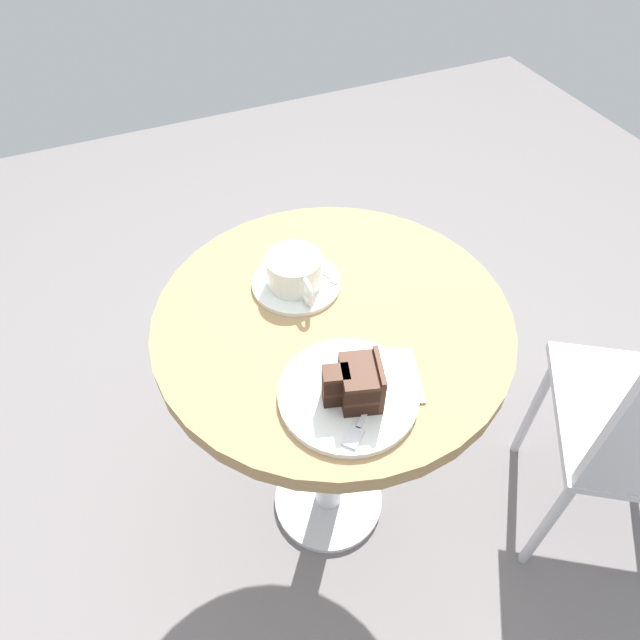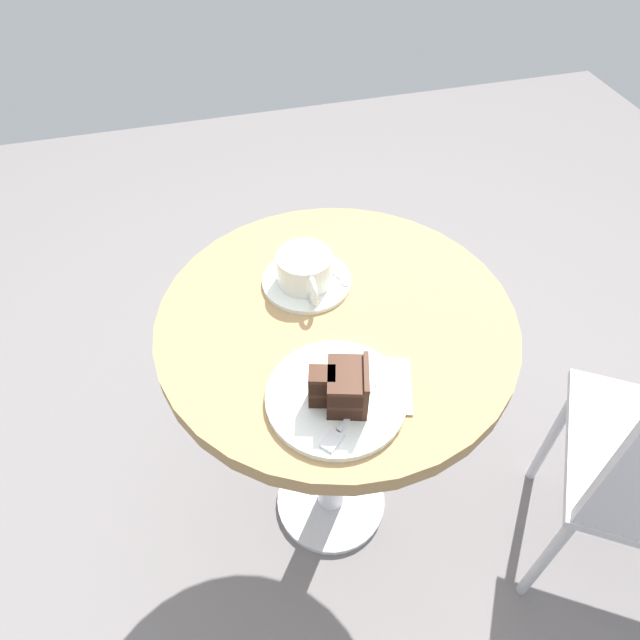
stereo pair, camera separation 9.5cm
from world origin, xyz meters
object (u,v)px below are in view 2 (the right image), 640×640
at_px(cake_slice, 344,387).
at_px(napkin, 371,384).
at_px(teaspoon, 334,274).
at_px(cake_plate, 336,397).
at_px(saucer, 307,281).
at_px(fork, 345,422).
at_px(coffee_cup, 305,268).

bearing_deg(cake_slice, napkin, 114.95).
height_order(teaspoon, napkin, teaspoon).
height_order(cake_slice, napkin, cake_slice).
height_order(cake_plate, cake_slice, cake_slice).
height_order(saucer, fork, fork).
bearing_deg(coffee_cup, napkin, 10.57).
height_order(teaspoon, cake_plate, teaspoon).
relative_size(coffee_cup, teaspoon, 1.36).
xyz_separation_m(saucer, cake_slice, (0.28, -0.01, 0.04)).
distance_m(saucer, cake_plate, 0.27).
relative_size(cake_plate, napkin, 1.35).
relative_size(teaspoon, cake_slice, 1.02).
relative_size(saucer, coffee_cup, 1.21).
relative_size(coffee_cup, cake_plate, 0.62).
bearing_deg(fork, saucer, -134.87).
height_order(coffee_cup, napkin, coffee_cup).
bearing_deg(fork, cake_slice, -143.06).
xyz_separation_m(coffee_cup, napkin, (0.25, 0.05, -0.04)).
relative_size(saucer, teaspoon, 1.65).
distance_m(saucer, fork, 0.32).
distance_m(coffee_cup, fork, 0.32).
height_order(saucer, napkin, saucer).
bearing_deg(napkin, saucer, -170.36).
bearing_deg(teaspoon, cake_slice, -39.58).
relative_size(saucer, cake_plate, 0.75).
distance_m(saucer, napkin, 0.26).
height_order(saucer, teaspoon, teaspoon).
distance_m(coffee_cup, teaspoon, 0.06).
relative_size(cake_plate, fork, 1.84).
distance_m(fork, napkin, 0.09).
xyz_separation_m(saucer, cake_plate, (0.27, -0.02, 0.00)).
bearing_deg(fork, cake_plate, -132.11).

